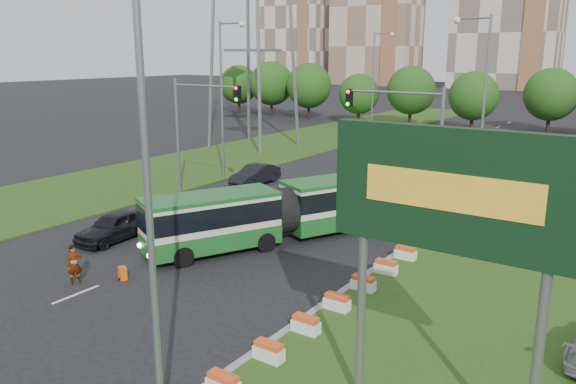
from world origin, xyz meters
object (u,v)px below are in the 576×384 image
Objects in this scene: traffic_mast_left at (194,119)px; articulated_bus at (288,209)px; shopping_trolley at (123,273)px; traffic_mast_median at (412,135)px; car_left_far at (255,175)px; pedestrian at (74,265)px; billboard at (451,205)px; car_left_near at (114,226)px.

articulated_bus is (10.39, -3.91, -3.76)m from traffic_mast_left.
traffic_mast_median is at bearing 81.95° from shopping_trolley.
car_left_far is 20.14m from pedestrian.
billboard is at bearing -68.28° from pedestrian.
pedestrian is at bearing -111.83° from shopping_trolley.
car_left_near is at bearing -116.42° from articulated_bus.
car_left_near is at bearing -82.79° from car_left_far.
car_left_near is at bearing 59.38° from pedestrian.
billboard is 27.16m from traffic_mast_left.
car_left_near is 14.76m from car_left_far.
traffic_mast_left is 7.00m from car_left_far.
articulated_bus is at bearing 93.54° from shopping_trolley.
traffic_mast_left reaches higher than shopping_trolley.
pedestrian is 2.92× the size of shopping_trolley.
traffic_mast_median and traffic_mast_left have the same top height.
billboard is 1.76× the size of car_left_far.
traffic_mast_left reaches higher than articulated_bus.
billboard is at bearing 12.00° from shopping_trolley.
articulated_bus reaches higher than car_left_near.
billboard is 1.00× the size of traffic_mast_left.
billboard is 1.80× the size of car_left_near.
traffic_mast_left is 1.80× the size of car_left_near.
articulated_bus is at bearing 137.82° from billboard.
billboard reaches higher than articulated_bus.
articulated_bus reaches higher than pedestrian.
pedestrian is at bearing -119.72° from traffic_mast_median.
shopping_trolley is (1.30, 1.44, -0.58)m from pedestrian.
articulated_bus is 9.05× the size of pedestrian.
car_left_far is (-21.43, 20.14, -5.41)m from billboard.
car_left_far is at bearing 161.81° from articulated_bus.
pedestrian is at bearing 177.55° from billboard.
car_left_far is (-13.96, 4.14, -4.60)m from traffic_mast_median.
pedestrian is 2.03m from shopping_trolley.
articulated_bus reaches higher than car_left_far.
car_left_far is 2.61× the size of pedestrian.
car_left_near is (-12.13, -10.51, -4.59)m from traffic_mast_median.
articulated_bus is at bearing -134.13° from traffic_mast_median.
articulated_bus is 3.47× the size of car_left_far.
car_left_near is 7.46× the size of shopping_trolley.
car_left_near is 5.88m from pedestrian.
pedestrian is at bearing -84.54° from articulated_bus.
articulated_bus is 3.55× the size of car_left_near.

